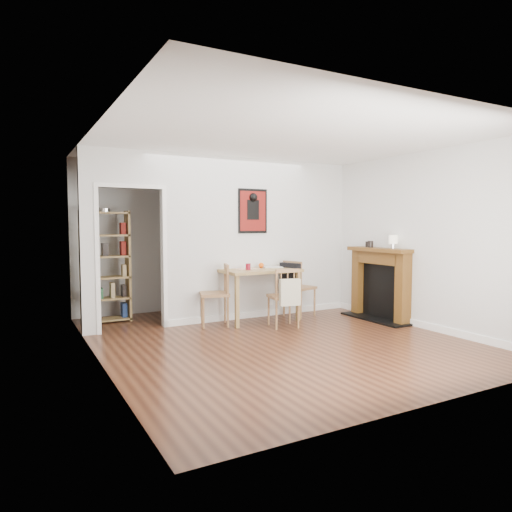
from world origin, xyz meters
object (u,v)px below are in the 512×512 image
bookshelf (105,267)px  fireplace (380,281)px  chair_front (284,297)px  mantel_lamp (393,240)px  chair_left (215,295)px  ceramic_jar_b (368,244)px  notebook (273,267)px  ceramic_jar_a (370,244)px  dining_table (259,275)px  orange_fruit (261,265)px  red_glass (248,267)px  chair_right (299,287)px

bookshelf → fireplace: 4.38m
chair_front → mantel_lamp: mantel_lamp is taller
chair_left → ceramic_jar_b: (2.50, -0.59, 0.74)m
bookshelf → notebook: (2.47, -0.97, -0.03)m
ceramic_jar_a → dining_table: bearing=157.9°
orange_fruit → notebook: size_ratio=0.29×
red_glass → ceramic_jar_a: size_ratio=0.93×
bookshelf → dining_table: bearing=-26.0°
bookshelf → notebook: bearing=-21.4°
red_glass → chair_left: bearing=175.1°
red_glass → ceramic_jar_a: (1.91, -0.64, 0.34)m
orange_fruit → notebook: bearing=-7.3°
notebook → mantel_lamp: bearing=-40.4°
chair_front → bookshelf: 2.83m
dining_table → mantel_lamp: (1.75, -1.14, 0.56)m
chair_front → ceramic_jar_b: 1.80m
chair_front → notebook: 0.80m
fireplace → red_glass: 2.16m
chair_right → mantel_lamp: bearing=-48.2°
chair_left → fireplace: (2.54, -0.85, 0.15)m
dining_table → notebook: notebook is taller
chair_front → red_glass: size_ratio=8.95×
ceramic_jar_b → mantel_lamp: bearing=-88.7°
chair_right → mantel_lamp: (1.00, -1.12, 0.80)m
fireplace → ceramic_jar_a: 0.62m
bookshelf → notebook: 2.65m
dining_table → chair_right: bearing=-1.8°
chair_left → ceramic_jar_a: size_ratio=8.77×
dining_table → fireplace: size_ratio=0.97×
notebook → fireplace: bearing=-32.4°
mantel_lamp → ceramic_jar_a: (-0.05, 0.45, -0.08)m
red_glass → orange_fruit: bearing=26.0°
ceramic_jar_b → fireplace: bearing=-81.1°
orange_fruit → notebook: orange_fruit is taller
orange_fruit → bookshelf: bearing=157.4°
fireplace → ceramic_jar_b: bearing=98.9°
dining_table → ceramic_jar_b: ceramic_jar_b is taller
chair_front → orange_fruit: size_ratio=10.24×
chair_left → chair_right: chair_left is taller
chair_front → ceramic_jar_a: size_ratio=8.32×
bookshelf → mantel_lamp: size_ratio=8.32×
chair_left → orange_fruit: 0.97m
dining_table → mantel_lamp: size_ratio=5.77×
chair_front → ceramic_jar_a: 1.77m
chair_right → notebook: (-0.44, 0.11, 0.35)m
chair_left → ceramic_jar_b: bearing=-13.2°
fireplace → ceramic_jar_b: ceramic_jar_b is taller
notebook → chair_front: bearing=-107.1°
orange_fruit → chair_right: bearing=-11.7°
chair_right → fireplace: bearing=-38.8°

